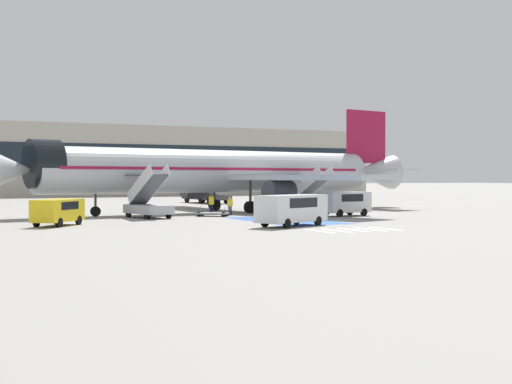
# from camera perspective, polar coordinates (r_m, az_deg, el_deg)

# --- Properties ---
(ground_plane) EXTENTS (600.00, 600.00, 0.00)m
(ground_plane) POSITION_cam_1_polar(r_m,az_deg,el_deg) (67.00, -2.82, -1.62)
(ground_plane) COLOR gray
(apron_leadline_yellow) EXTENTS (76.96, 14.75, 0.01)m
(apron_leadline_yellow) POSITION_cam_1_polar(r_m,az_deg,el_deg) (66.53, -3.14, -1.64)
(apron_leadline_yellow) COLOR gold
(apron_leadline_yellow) RESTS_ON ground_plane
(apron_stand_patch_blue) EXTENTS (5.55, 11.43, 0.01)m
(apron_stand_patch_blue) POSITION_cam_1_polar(r_m,az_deg,el_deg) (53.88, 2.32, -2.29)
(apron_stand_patch_blue) COLOR #2856A8
(apron_stand_patch_blue) RESTS_ON ground_plane
(apron_walkway_bar_0) EXTENTS (0.44, 3.60, 0.01)m
(apron_walkway_bar_0) POSITION_cam_1_polar(r_m,az_deg,el_deg) (43.31, 5.08, -3.13)
(apron_walkway_bar_0) COLOR silver
(apron_walkway_bar_0) RESTS_ON ground_plane
(apron_walkway_bar_1) EXTENTS (0.44, 3.60, 0.01)m
(apron_walkway_bar_1) POSITION_cam_1_polar(r_m,az_deg,el_deg) (43.92, 6.44, -3.07)
(apron_walkway_bar_1) COLOR silver
(apron_walkway_bar_1) RESTS_ON ground_plane
(apron_walkway_bar_2) EXTENTS (0.44, 3.60, 0.01)m
(apron_walkway_bar_2) POSITION_cam_1_polar(r_m,az_deg,el_deg) (44.55, 7.76, -3.02)
(apron_walkway_bar_2) COLOR silver
(apron_walkway_bar_2) RESTS_ON ground_plane
(apron_walkway_bar_3) EXTENTS (0.44, 3.60, 0.01)m
(apron_walkway_bar_3) POSITION_cam_1_polar(r_m,az_deg,el_deg) (45.21, 9.05, -2.96)
(apron_walkway_bar_3) COLOR silver
(apron_walkway_bar_3) RESTS_ON ground_plane
(apron_walkway_bar_4) EXTENTS (0.44, 3.60, 0.01)m
(apron_walkway_bar_4) POSITION_cam_1_polar(r_m,az_deg,el_deg) (45.88, 10.29, -2.91)
(apron_walkway_bar_4) COLOR silver
(apron_walkway_bar_4) RESTS_ON ground_plane
(airliner) EXTENTS (44.47, 33.66, 10.53)m
(airliner) POSITION_cam_1_polar(r_m,az_deg,el_deg) (66.77, -2.71, 1.66)
(airliner) COLOR #B7BCC4
(airliner) RESTS_ON ground_plane
(boarding_stairs_forward) EXTENTS (3.05, 5.50, 4.33)m
(boarding_stairs_forward) POSITION_cam_1_polar(r_m,az_deg,el_deg) (57.89, -8.64, -1.04)
(boarding_stairs_forward) COLOR #ADB2BA
(boarding_stairs_forward) RESTS_ON ground_plane
(boarding_stairs_aft) EXTENTS (3.05, 5.50, 4.32)m
(boarding_stairs_aft) POSITION_cam_1_polar(r_m,az_deg,el_deg) (67.39, 4.48, -0.73)
(boarding_stairs_aft) COLOR #ADB2BA
(boarding_stairs_aft) RESTS_ON ground_plane
(fuel_tanker) EXTENTS (3.50, 9.16, 3.33)m
(fuel_tanker) POSITION_cam_1_polar(r_m,az_deg,el_deg) (90.68, -3.98, 0.16)
(fuel_tanker) COLOR #38383D
(fuel_tanker) RESTS_ON ground_plane
(service_van_0) EXTENTS (5.89, 4.18, 2.09)m
(service_van_0) POSITION_cam_1_polar(r_m,az_deg,el_deg) (47.34, 2.88, -1.25)
(service_van_0) COLOR silver
(service_van_0) RESTS_ON ground_plane
(service_van_2) EXTENTS (4.52, 2.57, 2.04)m
(service_van_2) POSITION_cam_1_polar(r_m,az_deg,el_deg) (60.74, 7.12, -0.76)
(service_van_2) COLOR silver
(service_van_2) RESTS_ON ground_plane
(service_van_3) EXTENTS (4.05, 4.50, 1.78)m
(service_van_3) POSITION_cam_1_polar(r_m,az_deg,el_deg) (49.50, -15.57, -1.38)
(service_van_3) COLOR yellow
(service_van_3) RESTS_ON ground_plane
(baggage_cart) EXTENTS (3.00, 2.68, 0.87)m
(baggage_cart) POSITION_cam_1_polar(r_m,az_deg,el_deg) (59.66, -3.49, -1.71)
(baggage_cart) COLOR gray
(baggage_cart) RESTS_ON ground_plane
(ground_crew_0) EXTENTS (0.48, 0.44, 1.60)m
(ground_crew_0) POSITION_cam_1_polar(r_m,az_deg,el_deg) (61.39, -2.10, -1.02)
(ground_crew_0) COLOR #191E38
(ground_crew_0) RESTS_ON ground_plane
(ground_crew_1) EXTENTS (0.48, 0.45, 1.82)m
(ground_crew_1) POSITION_cam_1_polar(r_m,az_deg,el_deg) (62.63, -3.59, -0.85)
(ground_crew_1) COLOR #191E38
(ground_crew_1) RESTS_ON ground_plane
(ground_crew_2) EXTENTS (0.45, 0.27, 1.74)m
(ground_crew_2) POSITION_cam_1_polar(r_m,az_deg,el_deg) (63.47, 0.27, -0.87)
(ground_crew_2) COLOR black
(ground_crew_2) RESTS_ON ground_plane
(traffic_cone_0) EXTENTS (0.50, 0.50, 0.55)m
(traffic_cone_0) POSITION_cam_1_polar(r_m,az_deg,el_deg) (67.18, 8.79, -1.39)
(traffic_cone_0) COLOR orange
(traffic_cone_0) RESTS_ON ground_plane
(traffic_cone_1) EXTENTS (0.47, 0.47, 0.52)m
(traffic_cone_1) POSITION_cam_1_polar(r_m,az_deg,el_deg) (66.99, 7.70, -1.41)
(traffic_cone_1) COLOR orange
(traffic_cone_1) RESTS_ON ground_plane
(terminal_building) EXTENTS (130.82, 12.10, 12.62)m
(terminal_building) POSITION_cam_1_polar(r_m,az_deg,el_deg) (130.07, -17.60, 2.45)
(terminal_building) COLOR #B2AD9E
(terminal_building) RESTS_ON ground_plane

